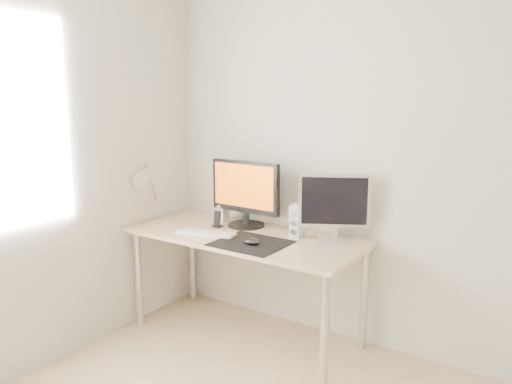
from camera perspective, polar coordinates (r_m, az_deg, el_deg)
The scene contains 11 objects.
wall_back at distance 3.17m, azimuth 16.65°, elevation 3.36°, with size 3.50×3.50×0.00m, color silver.
mousepad at distance 3.15m, azimuth -0.56°, elevation -5.87°, with size 0.45×0.40×0.00m, color black.
mouse at distance 3.11m, azimuth -0.57°, elevation -5.65°, with size 0.12×0.07×0.04m, color black.
desk at distance 3.38m, azimuth -1.20°, elevation -6.12°, with size 1.60×0.70×0.73m.
main_monitor at distance 3.49m, azimuth -1.22°, elevation 0.08°, with size 0.55×0.27×0.47m.
second_monitor at distance 3.18m, azimuth 8.91°, elevation -1.38°, with size 0.41×0.25×0.43m.
speaker_left at distance 3.68m, azimuth -3.87°, elevation -1.67°, with size 0.07×0.09×0.22m.
speaker_right at distance 3.25m, azimuth 4.67°, elevation -3.37°, with size 0.07×0.09×0.22m.
keyboard at distance 3.38m, azimuth -5.73°, elevation -4.66°, with size 0.43×0.20×0.02m.
phone_dock at distance 3.54m, azimuth -4.45°, elevation -3.45°, with size 0.07×0.06×0.12m.
pennant at distance 3.69m, azimuth -12.61°, elevation 1.40°, with size 0.01×0.23×0.29m.
Camera 1 is at (0.93, -1.26, 1.65)m, focal length 35.00 mm.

